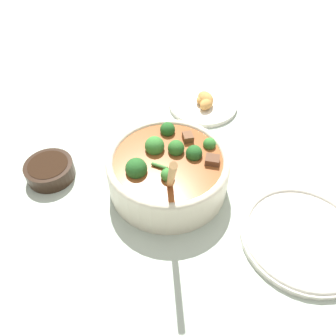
{
  "coord_description": "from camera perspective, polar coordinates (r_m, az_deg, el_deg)",
  "views": [
    {
      "loc": [
        -0.27,
        0.38,
        0.56
      ],
      "look_at": [
        0.0,
        0.0,
        0.06
      ],
      "focal_mm": 35.0,
      "sensor_mm": 36.0,
      "label": 1
    }
  ],
  "objects": [
    {
      "name": "ground_plane",
      "position": [
        0.73,
        -0.0,
        -3.07
      ],
      "size": [
        4.0,
        4.0,
        0.0
      ],
      "primitive_type": "plane",
      "color": "#ADBCAD"
    },
    {
      "name": "stew_bowl",
      "position": [
        0.69,
        -0.01,
        -0.25
      ],
      "size": [
        0.25,
        0.26,
        0.23
      ],
      "color": "beige",
      "rests_on": "ground_plane"
    },
    {
      "name": "condiment_bowl",
      "position": [
        0.78,
        -19.92,
        -0.26
      ],
      "size": [
        0.11,
        0.11,
        0.04
      ],
      "color": "black",
      "rests_on": "ground_plane"
    },
    {
      "name": "empty_plate",
      "position": [
        0.69,
        22.5,
        -10.86
      ],
      "size": [
        0.24,
        0.24,
        0.02
      ],
      "color": "silver",
      "rests_on": "ground_plane"
    },
    {
      "name": "food_plate",
      "position": [
        0.94,
        6.17,
        11.1
      ],
      "size": [
        0.19,
        0.19,
        0.05
      ],
      "color": "silver",
      "rests_on": "ground_plane"
    }
  ]
}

